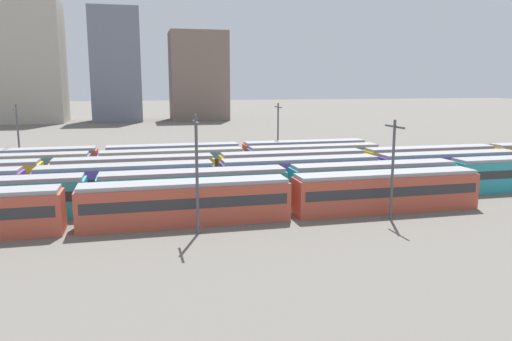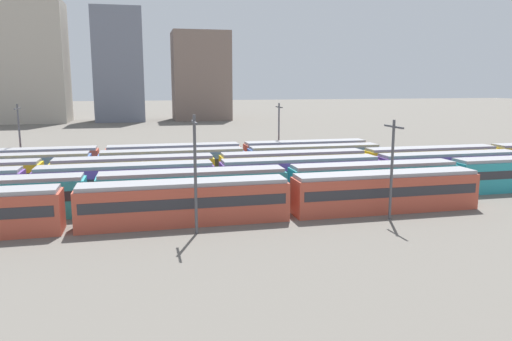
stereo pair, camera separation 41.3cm
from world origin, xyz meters
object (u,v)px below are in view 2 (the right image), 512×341
(train_track_2, at_px, (300,174))
(catenary_pole_2, at_px, (195,169))
(train_track_1, at_px, (373,180))
(train_track_0, at_px, (185,202))
(train_track_5, at_px, (174,158))
(catenary_pole_0, at_px, (392,164))
(train_track_4, at_px, (173,164))
(train_track_3, at_px, (364,163))
(catenary_pole_3, at_px, (20,135))
(catenary_pole_1, at_px, (279,130))

(train_track_2, relative_size, catenary_pole_2, 9.77)
(train_track_1, bearing_deg, train_track_0, -165.58)
(train_track_5, xyz_separation_m, catenary_pole_0, (16.94, -28.84, 3.06))
(train_track_4, xyz_separation_m, train_track_5, (0.50, 5.20, 0.00))
(train_track_2, bearing_deg, train_track_3, 26.88)
(train_track_2, height_order, train_track_5, same)
(train_track_5, distance_m, catenary_pole_0, 33.58)
(train_track_3, relative_size, train_track_4, 2.02)
(train_track_3, bearing_deg, train_track_4, 167.62)
(train_track_3, bearing_deg, train_track_0, -147.10)
(train_track_4, height_order, catenary_pole_2, catenary_pole_2)
(train_track_4, height_order, catenary_pole_0, catenary_pole_0)
(catenary_pole_0, distance_m, catenary_pole_3, 48.93)
(train_track_5, bearing_deg, catenary_pole_3, 170.83)
(train_track_3, xyz_separation_m, catenary_pole_3, (-43.21, 13.63, 3.27))
(train_track_3, relative_size, train_track_5, 2.02)
(catenary_pole_3, bearing_deg, train_track_5, -9.17)
(train_track_3, relative_size, catenary_pole_3, 12.12)
(train_track_0, distance_m, train_track_5, 26.02)
(train_track_4, bearing_deg, train_track_2, -37.75)
(train_track_1, relative_size, train_track_4, 1.68)
(train_track_0, height_order, train_track_5, same)
(train_track_5, distance_m, catenary_pole_1, 16.21)
(catenary_pole_2, distance_m, catenary_pole_3, 37.91)
(train_track_4, bearing_deg, catenary_pole_1, 26.49)
(catenary_pole_0, relative_size, catenary_pole_2, 0.93)
(train_track_3, xyz_separation_m, catenary_pole_2, (-23.49, -18.74, 3.43))
(train_track_4, xyz_separation_m, catenary_pole_0, (17.44, -23.64, 3.06))
(train_track_0, xyz_separation_m, catenary_pole_2, (0.63, -3.14, 3.43))
(train_track_3, height_order, train_track_5, same)
(catenary_pole_0, relative_size, catenary_pole_3, 0.96)
(catenary_pole_1, bearing_deg, train_track_4, -153.51)
(train_track_1, relative_size, catenary_pole_3, 10.08)
(train_track_2, bearing_deg, catenary_pole_2, -134.33)
(train_track_3, distance_m, catenary_pole_0, 19.71)
(train_track_1, bearing_deg, train_track_3, 69.51)
(catenary_pole_0, bearing_deg, train_track_4, 126.42)
(train_track_2, bearing_deg, catenary_pole_1, 81.63)
(train_track_1, distance_m, catenary_pole_1, 24.14)
(train_track_5, relative_size, catenary_pole_2, 5.83)
(train_track_5, distance_m, catenary_pole_2, 29.34)
(train_track_1, height_order, catenary_pole_1, catenary_pole_1)
(train_track_1, distance_m, train_track_3, 11.10)
(catenary_pole_2, height_order, catenary_pole_3, catenary_pole_2)
(train_track_1, relative_size, train_track_2, 1.00)
(catenary_pole_2, bearing_deg, catenary_pole_1, 63.51)
(train_track_1, height_order, catenary_pole_2, catenary_pole_2)
(train_track_4, relative_size, catenary_pole_2, 5.83)
(train_track_2, xyz_separation_m, train_track_3, (10.26, 5.20, 0.00))
(catenary_pole_3, bearing_deg, train_track_1, -31.43)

